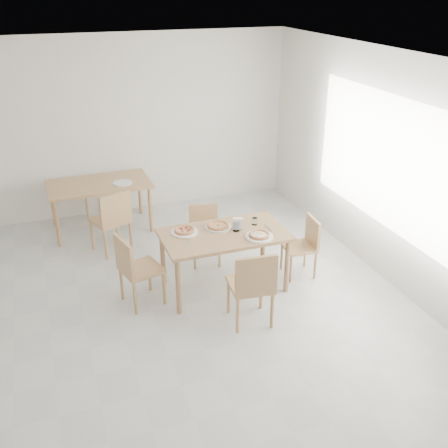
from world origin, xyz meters
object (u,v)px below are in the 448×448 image
object	(u,v)px
pizza_mushroom	(259,235)
chair_back_n	(94,182)
chair_west	(134,266)
plate_pepperoni	(184,232)
plate_margherita	(218,227)
pizza_pepperoni	(184,230)
plate_empty	(122,183)
main_table	(224,239)
chair_east	(305,242)
chair_south	(253,283)
tumbler_b	(236,227)
plate_mushroom	(259,237)
tumbler_a	(255,221)
chair_north	(204,230)
napkin_holder	(238,224)
pizza_margherita	(218,226)
second_table	(99,188)
chair_back_s	(113,218)

from	to	relation	value
pizza_mushroom	chair_back_n	xyz separation A→B (m)	(-1.55, 3.23, -0.30)
chair_west	plate_pepperoni	xyz separation A→B (m)	(0.66, 0.18, 0.25)
plate_margherita	pizza_pepperoni	size ratio (longest dim) A/B	0.99
plate_pepperoni	plate_empty	bearing A→B (deg)	102.39
main_table	chair_east	world-z (taller)	chair_east
chair_south	tumbler_b	size ratio (longest dim) A/B	8.75
plate_mushroom	tumbler_a	world-z (taller)	tumbler_a
chair_north	tumbler_b	size ratio (longest dim) A/B	7.38
main_table	pizza_pepperoni	distance (m)	0.49
chair_east	plate_pepperoni	xyz separation A→B (m)	(-1.53, 0.20, 0.31)
chair_west	tumbler_a	bearing A→B (deg)	-100.49
plate_mushroom	pizza_pepperoni	size ratio (longest dim) A/B	1.05
main_table	napkin_holder	bearing A→B (deg)	12.45
pizza_mushroom	plate_margherita	bearing A→B (deg)	132.81
tumbler_b	chair_back_n	distance (m)	3.28
pizza_margherita	plate_pepperoni	bearing A→B (deg)	178.64
second_table	tumbler_a	bearing A→B (deg)	-53.82
chair_south	plate_margherita	world-z (taller)	chair_south
pizza_pepperoni	second_table	bearing A→B (deg)	110.08
tumbler_a	plate_empty	size ratio (longest dim) A/B	0.31
plate_pepperoni	chair_back_n	world-z (taller)	chair_back_n
plate_margherita	pizza_mushroom	xyz separation A→B (m)	(0.37, -0.40, 0.02)
plate_empty	second_table	bearing A→B (deg)	156.06
chair_east	plate_empty	bearing A→B (deg)	-132.39
chair_east	pizza_mushroom	world-z (taller)	pizza_mushroom
pizza_pepperoni	napkin_holder	bearing A→B (deg)	-10.98
plate_pepperoni	chair_back_n	bearing A→B (deg)	104.97
chair_west	chair_north	bearing A→B (deg)	-69.38
tumbler_b	napkin_holder	world-z (taller)	napkin_holder
chair_west	chair_south	bearing A→B (deg)	-141.22
chair_east	pizza_mushroom	size ratio (longest dim) A/B	2.44
pizza_margherita	second_table	bearing A→B (deg)	119.65
chair_north	pizza_mushroom	world-z (taller)	pizza_mushroom
pizza_mushroom	chair_back_s	bearing A→B (deg)	132.62
napkin_holder	chair_back_s	world-z (taller)	chair_back_s
plate_mushroom	pizza_mushroom	xyz separation A→B (m)	(-0.00, -0.00, 0.02)
chair_west	tumbler_b	size ratio (longest dim) A/B	8.37
plate_mushroom	pizza_pepperoni	world-z (taller)	pizza_pepperoni
tumbler_b	chair_back_s	bearing A→B (deg)	133.52
plate_pepperoni	chair_south	bearing A→B (deg)	-65.19
napkin_holder	chair_north	bearing A→B (deg)	126.33
chair_south	plate_pepperoni	bearing A→B (deg)	-59.34
chair_north	chair_east	size ratio (longest dim) A/B	1.00
tumbler_a	tumbler_b	distance (m)	0.29
chair_back_n	chair_north	bearing A→B (deg)	-63.75
chair_west	chair_back_s	bearing A→B (deg)	-13.15
chair_west	plate_margherita	xyz separation A→B (m)	(1.08, 0.17, 0.25)
plate_pepperoni	pizza_pepperoni	xyz separation A→B (m)	(-0.00, -0.00, 0.02)
chair_back_s	tumbler_a	bearing A→B (deg)	120.44
main_table	second_table	distance (m)	2.51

